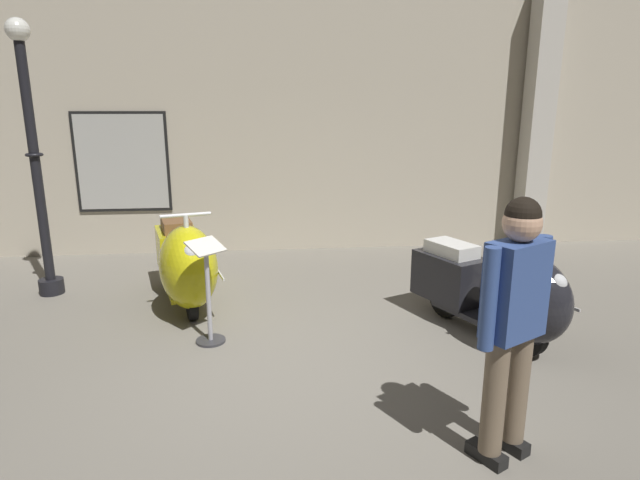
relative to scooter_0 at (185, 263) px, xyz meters
The scene contains 7 objects.
ground_plane 2.06m from the scooter_0, 56.58° to the right, with size 60.00×60.00×0.00m, color slate.
showroom_back_wall 3.08m from the scooter_0, 63.23° to the left, with size 18.00×0.63×3.96m.
scooter_0 is the anchor object (origin of this frame).
scooter_1 3.29m from the scooter_0, 21.22° to the right, with size 1.17×1.81×1.08m.
lamppost 2.08m from the scooter_0, 159.93° to the left, with size 0.28×0.28×3.11m.
visitor_0 3.73m from the scooter_0, 50.32° to the right, with size 0.51×0.39×1.69m.
info_stanchion 1.01m from the scooter_0, 69.91° to the right, with size 0.39×0.38×1.00m.
Camera 1 is at (-0.19, -3.99, 2.18)m, focal length 29.47 mm.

